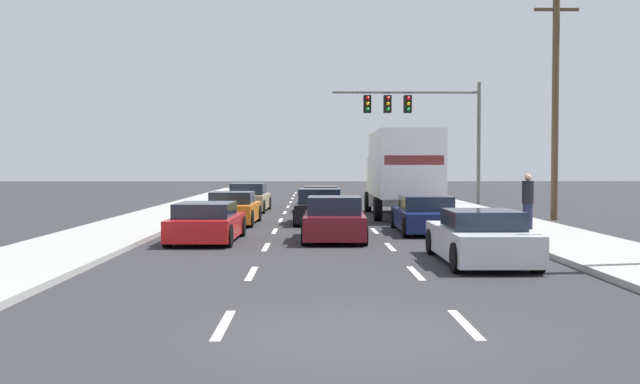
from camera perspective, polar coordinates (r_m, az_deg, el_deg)
ground_plane at (r=34.91m, az=0.08°, el=-1.63°), size 140.00×140.00×0.00m
sidewalk_right at (r=30.80m, az=13.05°, el=-2.05°), size 3.19×80.00×0.14m
sidewalk_left at (r=30.58m, az=-12.73°, el=-2.07°), size 3.19×80.00×0.14m
lane_markings at (r=33.06m, az=0.12°, el=-1.83°), size 3.54×57.00×0.01m
car_tan at (r=36.56m, az=-5.43°, el=-0.50°), size 1.99×4.45×1.37m
car_orange at (r=28.61m, az=-6.63°, el=-1.33°), size 1.94×4.13×1.24m
car_red at (r=22.24m, az=-8.58°, el=-2.34°), size 1.96×4.33×1.16m
car_yellow at (r=36.85m, az=0.07°, el=-0.56°), size 2.02×4.71×1.21m
car_black at (r=28.80m, az=-0.03°, el=-1.21°), size 1.97×4.09×1.34m
car_maroon at (r=22.41m, az=1.09°, el=-2.17°), size 1.94×4.24×1.31m
box_truck at (r=32.62m, az=6.17°, el=1.79°), size 2.75×9.14×3.64m
car_navy at (r=25.27m, az=7.98°, el=-1.79°), size 1.94×4.67×1.22m
car_silver at (r=17.61m, az=12.04°, el=-3.47°), size 1.91×4.44×1.23m
traffic_signal_mast at (r=41.72m, az=6.97°, el=6.03°), size 8.16×0.69×6.79m
utility_pole_mid at (r=32.19m, az=17.40°, el=6.35°), size 1.80×0.28×9.14m
pedestrian_near_corner at (r=25.60m, az=15.47°, el=-0.69°), size 0.38×0.38×1.81m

